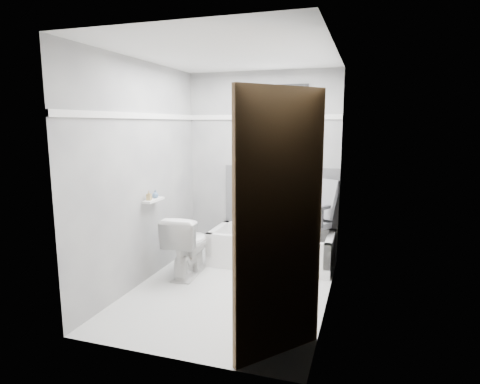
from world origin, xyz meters
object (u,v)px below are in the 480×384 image
at_px(toilet, 187,245).
at_px(soap_bottle_a, 149,195).
at_px(bathtub, 272,248).
at_px(door, 308,241).
at_px(soap_bottle_b, 155,194).
at_px(office_chair, 305,219).

xyz_separation_m(toilet, soap_bottle_a, (-0.32, -0.27, 0.61)).
distance_m(bathtub, soap_bottle_a, 1.66).
bearing_deg(soap_bottle_a, door, -34.17).
distance_m(bathtub, soap_bottle_b, 1.59).
bearing_deg(bathtub, office_chair, 7.12).
xyz_separation_m(door, soap_bottle_b, (-1.92, 1.44, -0.04)).
bearing_deg(soap_bottle_b, bathtub, 33.23).
xyz_separation_m(office_chair, toilet, (-1.25, -0.69, -0.25)).
distance_m(door, soap_bottle_b, 2.40).
height_order(soap_bottle_a, soap_bottle_b, soap_bottle_a).
distance_m(toilet, soap_bottle_a, 0.74).
bearing_deg(soap_bottle_b, door, -36.93).
bearing_deg(door, soap_bottle_b, 143.07).
bearing_deg(toilet, soap_bottle_b, 18.54).
bearing_deg(office_chair, door, -52.75).
bearing_deg(door, soap_bottle_a, 145.83).
bearing_deg(door, bathtub, 108.75).
relative_size(door, soap_bottle_b, 21.96).
xyz_separation_m(soap_bottle_a, soap_bottle_b, (0.00, 0.14, -0.01)).
relative_size(toilet, soap_bottle_a, 6.81).
distance_m(office_chair, soap_bottle_a, 1.87).
bearing_deg(toilet, office_chair, -154.67).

